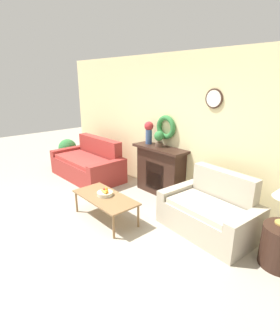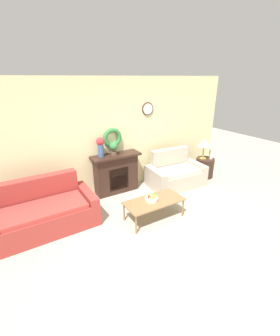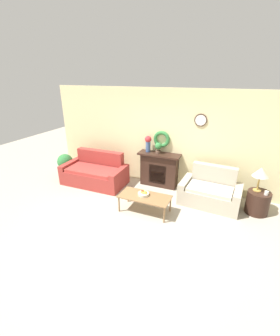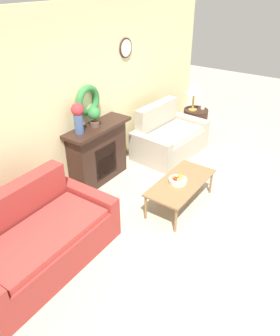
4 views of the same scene
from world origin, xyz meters
name	(u,v)px [view 1 (image 1 of 4)]	position (x,y,z in m)	size (l,w,h in m)	color
ground_plane	(65,230)	(0.00, 0.00, 0.00)	(16.00, 16.00, 0.00)	#ADA38E
wall_back	(169,127)	(0.00, 2.34, 1.35)	(6.80, 0.16, 2.70)	beige
fireplace	(160,170)	(-0.01, 2.13, 0.50)	(1.18, 0.41, 0.98)	#331E16
couch_left	(89,164)	(-1.79, 1.54, 0.31)	(1.84, 0.99, 0.91)	#9E332D
loveseat_right	(210,212)	(1.48, 1.70, 0.31)	(1.48, 0.95, 0.91)	#B2A893
coffee_table	(105,199)	(0.13, 0.69, 0.38)	(1.18, 0.56, 0.41)	olive
fruit_bowl	(105,193)	(0.09, 0.72, 0.45)	(0.26, 0.26, 0.12)	beige
vase_on_mantel_left	(149,131)	(-0.36, 2.14, 1.25)	(0.18, 0.18, 0.46)	#3D5684
potted_plant_on_mantel	(159,138)	(-0.05, 2.12, 1.16)	(0.19, 0.19, 0.31)	brown
potted_plant_floor_by_couch	(68,149)	(-2.92, 1.58, 0.46)	(0.48, 0.48, 0.73)	brown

